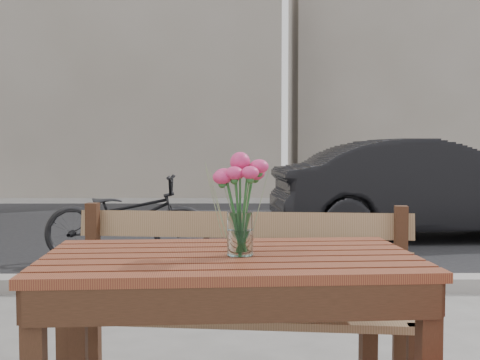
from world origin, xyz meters
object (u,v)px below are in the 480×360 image
object	(u,v)px
main_table	(230,291)
main_vase	(240,191)
bicycle	(127,218)
parked_car	(425,189)

from	to	relation	value
main_table	main_vase	world-z (taller)	main_vase
main_table	bicycle	size ratio (longest dim) A/B	0.78
parked_car	bicycle	distance (m)	4.00
parked_car	bicycle	xyz separation A→B (m)	(-3.65, -1.61, -0.20)
parked_car	main_table	bearing A→B (deg)	152.37
main_table	main_vase	distance (m)	0.36
main_table	bicycle	bearing A→B (deg)	101.43
main_vase	parked_car	xyz separation A→B (m)	(2.49, 5.80, -0.38)
main_vase	parked_car	bearing A→B (deg)	66.76
parked_car	main_vase	bearing A→B (deg)	152.76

